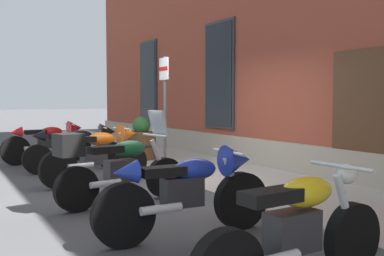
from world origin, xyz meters
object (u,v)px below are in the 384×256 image
Objects in this scene: motorcycle_black_sport at (79,145)px; motorcycle_yellow_naked at (299,231)px; motorcycle_red_sport at (51,140)px; parking_sign at (165,95)px; motorcycle_blue_sport at (192,188)px; motorcycle_green_touring at (116,166)px; motorcycle_orange_sport at (100,152)px; barrel_planter at (141,142)px.

motorcycle_yellow_naked is at bearing -1.17° from motorcycle_black_sport.
parking_sign reaches higher than motorcycle_red_sport.
motorcycle_blue_sport is 4.29m from parking_sign.
motorcycle_green_touring is at bearing -40.93° from parking_sign.
motorcycle_blue_sport is at bearing -22.06° from parking_sign.
motorcycle_orange_sport is 2.12× the size of barrel_planter.
motorcycle_yellow_naked is at bearing 4.04° from motorcycle_green_touring.
motorcycle_yellow_naked is 5.80m from parking_sign.
motorcycle_black_sport is at bearing -86.90° from barrel_planter.
motorcycle_orange_sport is at bearing 179.21° from motorcycle_yellow_naked.
parking_sign is at bearing 164.36° from motorcycle_yellow_naked.
motorcycle_red_sport is 3.27m from motorcycle_orange_sport.
motorcycle_orange_sport is 1.73m from motorcycle_green_touring.
motorcycle_yellow_naked is at bearing 0.64° from motorcycle_red_sport.
motorcycle_blue_sport is (3.51, -0.10, -0.03)m from motorcycle_orange_sport.
motorcycle_red_sport reaches higher than motorcycle_yellow_naked.
motorcycle_yellow_naked is (3.43, 0.24, -0.08)m from motorcycle_green_touring.
motorcycle_green_touring reaches higher than motorcycle_blue_sport.
parking_sign reaches higher than motorcycle_orange_sport.
barrel_planter is (1.60, 1.68, 0.01)m from motorcycle_red_sport.
motorcycle_red_sport is 1.69m from motorcycle_black_sport.
motorcycle_blue_sport is at bearing -1.87° from motorcycle_black_sport.
motorcycle_red_sport is at bearing -179.36° from motorcycle_yellow_naked.
motorcycle_black_sport is at bearing 7.84° from motorcycle_red_sport.
parking_sign is (-0.35, 1.46, 1.03)m from motorcycle_orange_sport.
motorcycle_green_touring is 2.12× the size of barrel_planter.
barrel_planter is (-6.79, 1.59, 0.07)m from motorcycle_yellow_naked.
motorcycle_black_sport is 1.45m from barrel_planter.
motorcycle_green_touring reaches higher than motorcycle_orange_sport.
motorcycle_red_sport is 3.50m from parking_sign.
motorcycle_blue_sport is at bearing 6.70° from motorcycle_green_touring.
barrel_planter is at bearing 177.69° from parking_sign.
parking_sign is (-5.48, 1.53, 1.12)m from motorcycle_yellow_naked.
motorcycle_green_touring is (3.28, -0.38, 0.01)m from motorcycle_black_sport.
motorcycle_green_touring is (4.96, -0.15, 0.02)m from motorcycle_red_sport.
motorcycle_black_sport is 6.71m from motorcycle_yellow_naked.
motorcycle_orange_sport is 1.82m from parking_sign.
motorcycle_red_sport is 1.08× the size of motorcycle_yellow_naked.
motorcycle_yellow_naked is 6.97m from barrel_planter.
motorcycle_yellow_naked is at bearing -13.14° from barrel_planter.
motorcycle_orange_sport is (1.59, -0.07, 0.02)m from motorcycle_black_sport.
motorcycle_orange_sport is 1.00× the size of motorcycle_green_touring.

